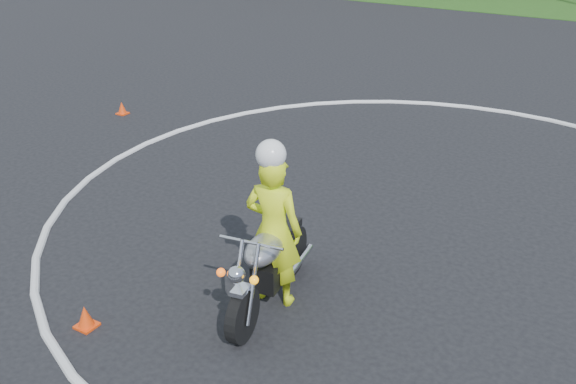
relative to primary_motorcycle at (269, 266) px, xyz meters
The scene contains 4 objects.
ground 1.04m from the primary_motorcycle, 29.98° to the left, with size 120.00×120.00×0.00m, color black.
course_markings 5.63m from the primary_motorcycle, 58.64° to the left, with size 19.05×19.05×0.12m.
primary_motorcycle is the anchor object (origin of this frame).
rider_primary_grp 0.51m from the primary_motorcycle, 94.22° to the left, with size 0.81×0.59×2.24m.
Camera 1 is at (3.00, -6.18, 4.90)m, focal length 40.00 mm.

